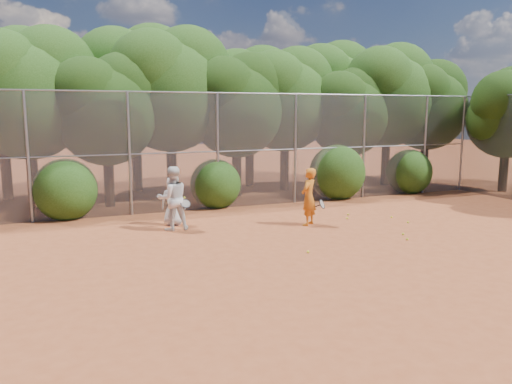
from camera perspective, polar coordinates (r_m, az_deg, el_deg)
name	(u,v)px	position (r m, az deg, el deg)	size (l,w,h in m)	color
ground	(331,248)	(12.70, 8.53, -6.31)	(80.00, 80.00, 0.00)	#974422
fence_back	(242,149)	(17.66, -1.66, 4.91)	(20.05, 0.09, 4.03)	gray
tree_1	(28,88)	(19.05, -24.58, 10.76)	(4.64, 4.03, 6.35)	black
tree_2	(107,105)	(18.42, -16.68, 9.48)	(3.99, 3.47, 5.47)	black
tree_3	(171,84)	(19.85, -9.70, 12.03)	(4.89, 4.26, 6.70)	black
tree_4	(237,101)	(19.95, -2.15, 10.30)	(4.19, 3.64, 5.73)	black
tree_5	(286,95)	(21.67, 3.44, 10.97)	(4.51, 3.92, 6.17)	black
tree_6	(348,109)	(22.00, 10.52, 9.30)	(3.86, 3.36, 5.29)	black
tree_7	(389,91)	(23.95, 14.93, 11.07)	(4.77, 4.14, 6.53)	black
tree_8	(428,102)	(24.95, 19.02, 9.72)	(4.25, 3.70, 5.82)	black
tree_9	(1,85)	(21.41, -27.10, 10.79)	(4.83, 4.20, 6.62)	black
tree_10	(135,81)	(21.83, -13.63, 12.24)	(5.15, 4.48, 7.06)	black
tree_11	(250,94)	(22.74, -0.65, 11.19)	(4.64, 4.03, 6.35)	black
tree_12	(331,88)	(25.29, 8.56, 11.68)	(5.02, 4.37, 6.88)	black
tree_13	(509,109)	(23.59, 26.90, 8.45)	(3.86, 3.36, 5.29)	black
bush_0	(65,187)	(16.96, -20.97, 0.54)	(2.00, 2.00, 2.00)	#1F4210
bush_1	(216,182)	(17.78, -4.65, 1.18)	(1.80, 1.80, 1.80)	#1F4210
bush_2	(337,170)	(19.84, 9.25, 2.50)	(2.20, 2.20, 2.20)	#1F4210
bush_3	(409,170)	(21.88, 17.09, 2.43)	(1.90, 1.90, 1.90)	#1F4210
player_yellow	(309,197)	(14.92, 6.04, -0.55)	(0.89, 0.71, 1.72)	orange
player_teen	(173,201)	(15.06, -9.47, -0.98)	(0.85, 0.73, 1.49)	silver
player_white	(173,198)	(14.42, -9.51, -0.73)	(0.91, 0.78, 1.84)	silver
ball_0	(392,217)	(16.53, 15.23, -2.78)	(0.07, 0.07, 0.07)	#C8CF25
ball_1	(408,222)	(15.92, 16.97, -3.32)	(0.07, 0.07, 0.07)	#C8CF25
ball_2	(407,239)	(13.83, 16.90, -5.17)	(0.07, 0.07, 0.07)	#C8CF25
ball_3	(403,234)	(14.37, 16.46, -4.62)	(0.07, 0.07, 0.07)	#C8CF25
ball_4	(308,252)	(12.14, 5.96, -6.81)	(0.07, 0.07, 0.07)	#C8CF25
ball_5	(348,214)	(16.63, 10.48, -2.54)	(0.07, 0.07, 0.07)	#C8CF25
ball_6	(347,218)	(16.06, 10.37, -2.95)	(0.07, 0.07, 0.07)	#C8CF25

